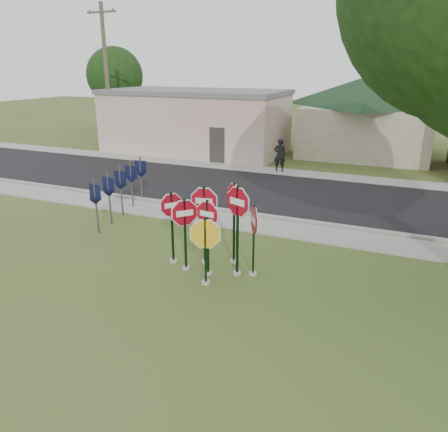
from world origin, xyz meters
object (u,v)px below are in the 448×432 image
at_px(stop_sign_center, 208,228).
at_px(pedestrian, 280,155).
at_px(utility_pole_near, 107,78).
at_px(stop_sign_left, 185,225).
at_px(stop_sign_yellow, 205,243).

distance_m(stop_sign_center, pedestrian, 13.29).
bearing_deg(utility_pole_near, stop_sign_center, -45.08).
height_order(stop_sign_center, stop_sign_left, stop_sign_center).
bearing_deg(utility_pole_near, stop_sign_yellow, -45.79).
distance_m(stop_sign_center, stop_sign_left, 0.74).
distance_m(stop_sign_left, utility_pole_near, 19.66).
height_order(stop_sign_center, utility_pole_near, utility_pole_near).
bearing_deg(stop_sign_left, pedestrian, 94.79).
height_order(stop_sign_yellow, stop_sign_left, stop_sign_left).
height_order(stop_sign_yellow, utility_pole_near, utility_pole_near).
relative_size(stop_sign_yellow, pedestrian, 1.11).
relative_size(stop_sign_left, pedestrian, 1.24).
bearing_deg(stop_sign_left, stop_sign_yellow, -31.90).
height_order(stop_sign_center, pedestrian, stop_sign_center).
distance_m(stop_sign_yellow, pedestrian, 13.86).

